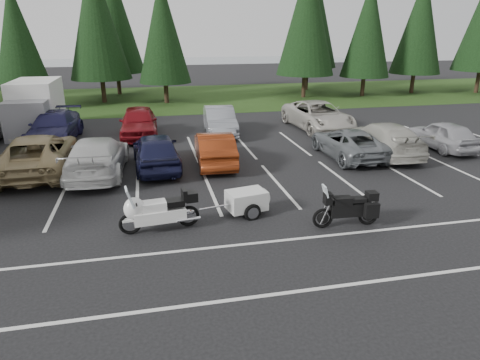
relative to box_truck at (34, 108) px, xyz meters
name	(u,v)px	position (x,y,z in m)	size (l,w,h in m)	color
ground	(201,201)	(8.00, -12.50, -1.45)	(120.00, 120.00, 0.00)	black
grass_strip	(165,98)	(8.00, 11.50, -1.45)	(80.00, 16.00, 0.01)	#213711
lake_water	(181,68)	(12.00, 42.50, -1.45)	(70.00, 50.00, 0.02)	slate
box_truck	(34,108)	(0.00, 0.00, 0.00)	(2.40, 5.60, 2.90)	silver
stall_markings	(194,182)	(8.00, -10.50, -1.45)	(32.00, 16.00, 0.01)	silver
conifer_3	(17,36)	(-2.50, 8.90, 3.82)	(3.87, 3.87, 9.02)	#332316
conifer_4	(96,18)	(3.00, 10.40, 5.08)	(4.80, 4.80, 11.17)	#332316
conifer_5	(163,30)	(8.00, 9.10, 4.18)	(4.14, 4.14, 9.63)	#332316
conifer_6	(307,16)	(20.00, 9.60, 5.26)	(4.93, 4.93, 11.48)	#332316
conifer_7	(368,28)	(25.50, 9.30, 4.36)	(4.27, 4.27, 9.94)	#332316
conifer_8	(420,24)	(31.00, 10.10, 4.72)	(4.53, 4.53, 10.56)	#332316
conifer_back_b	(113,16)	(4.00, 15.00, 5.32)	(4.97, 4.97, 11.58)	#332316
conifer_back_c	(310,9)	(22.00, 14.30, 6.04)	(5.50, 5.50, 12.81)	#332316
car_near_2	(38,154)	(1.77, -7.92, -0.63)	(2.73, 5.91, 1.64)	#927E55
car_near_3	(97,156)	(4.22, -8.69, -0.66)	(2.21, 5.44, 1.58)	silver
car_near_4	(156,151)	(6.63, -8.40, -0.66)	(1.88, 4.66, 1.59)	#151736
car_near_5	(215,148)	(9.18, -8.30, -0.72)	(1.55, 4.45, 1.47)	maroon
car_near_6	(348,143)	(15.51, -8.51, -0.77)	(2.25, 4.87, 1.35)	slate
car_near_7	(383,139)	(17.32, -8.45, -0.68)	(2.17, 5.34, 1.55)	#B7B4A8
car_near_8	(443,135)	(20.80, -8.19, -0.73)	(1.69, 4.21, 1.43)	#A6A5AA
car_far_1	(54,127)	(1.48, -2.53, -0.66)	(2.21, 5.44, 1.58)	#1D1C46
car_far_2	(139,122)	(5.87, -2.36, -0.61)	(1.98, 4.92, 1.68)	maroon
car_far_3	(220,121)	(10.40, -2.60, -0.69)	(1.62, 4.64, 1.53)	gray
car_far_4	(318,116)	(16.39, -2.61, -0.63)	(2.71, 5.87, 1.63)	beige
touring_motorcycle	(159,208)	(6.52, -14.56, -0.71)	(2.66, 0.82, 1.47)	white
cargo_trailer	(246,203)	(9.32, -13.98, -1.04)	(1.79, 1.01, 0.83)	silver
adventure_motorcycle	(347,205)	(12.09, -15.51, -0.74)	(2.32, 0.81, 1.41)	black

